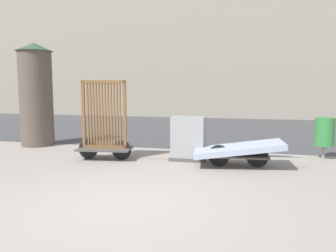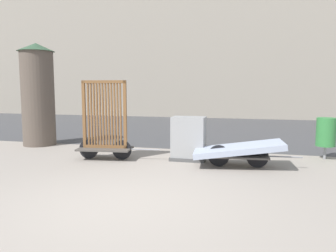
% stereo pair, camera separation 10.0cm
% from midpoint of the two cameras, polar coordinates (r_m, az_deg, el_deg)
% --- Properties ---
extents(ground_plane, '(60.00, 60.00, 0.00)m').
position_cam_midpoint_polar(ground_plane, '(5.03, -8.46, -13.15)').
color(ground_plane, gray).
extents(road_strip, '(56.00, 10.12, 0.01)m').
position_cam_midpoint_polar(road_strip, '(14.10, 6.48, -0.41)').
color(road_strip, '#424244').
rests_on(road_strip, ground_plane).
extents(bike_cart_with_bedframe, '(1.99, 0.82, 1.88)m').
position_cam_midpoint_polar(bike_cart_with_bedframe, '(7.95, -11.33, -0.74)').
color(bike_cart_with_bedframe, '#4C4742').
rests_on(bike_cart_with_bedframe, ground_plane).
extents(bike_cart_with_mattress, '(2.31, 1.11, 0.58)m').
position_cam_midpoint_polar(bike_cart_with_mattress, '(7.25, 11.74, -4.10)').
color(bike_cart_with_mattress, '#4C4742').
rests_on(bike_cart_with_mattress, ground_plane).
extents(utility_cabinet, '(0.83, 0.57, 1.03)m').
position_cam_midpoint_polar(utility_cabinet, '(7.78, 3.22, -2.47)').
color(utility_cabinet, '#4C4C4C').
rests_on(utility_cabinet, ground_plane).
extents(trash_bin, '(0.44, 0.44, 1.00)m').
position_cam_midpoint_polar(trash_bin, '(8.70, 25.32, -0.94)').
color(trash_bin, gray).
rests_on(trash_bin, ground_plane).
extents(advertising_column, '(1.06, 1.06, 3.02)m').
position_cam_midpoint_polar(advertising_column, '(10.50, -22.25, 5.20)').
color(advertising_column, brown).
rests_on(advertising_column, ground_plane).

